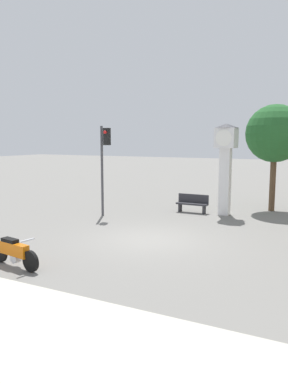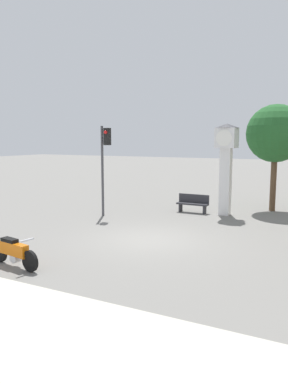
% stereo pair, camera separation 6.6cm
% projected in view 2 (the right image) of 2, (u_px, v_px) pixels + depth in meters
% --- Properties ---
extents(ground_plane, '(120.00, 120.00, 0.00)m').
position_uv_depth(ground_plane, '(149.00, 240.00, 13.84)').
color(ground_plane, slate).
extents(motorcycle, '(2.06, 0.54, 0.91)m').
position_uv_depth(motorcycle, '(14.00, 252.00, 10.85)').
color(motorcycle, black).
rests_on(motorcycle, ground_plane).
extents(clock_tower, '(1.14, 1.14, 4.42)m').
position_uv_depth(clock_tower, '(226.00, 155.00, 18.00)').
color(clock_tower, white).
rests_on(clock_tower, ground_plane).
extents(traffic_light, '(0.50, 0.35, 4.31)m').
position_uv_depth(traffic_light, '(105.00, 155.00, 17.74)').
color(traffic_light, '#47474C').
rests_on(traffic_light, ground_plane).
extents(street_tree, '(2.92, 2.92, 5.44)m').
position_uv_depth(street_tree, '(276.00, 134.00, 18.89)').
color(street_tree, brown).
rests_on(street_tree, ground_plane).
extents(bench, '(1.60, 0.44, 0.92)m').
position_uv_depth(bench, '(193.00, 203.00, 18.92)').
color(bench, '#2D2D33').
rests_on(bench, ground_plane).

